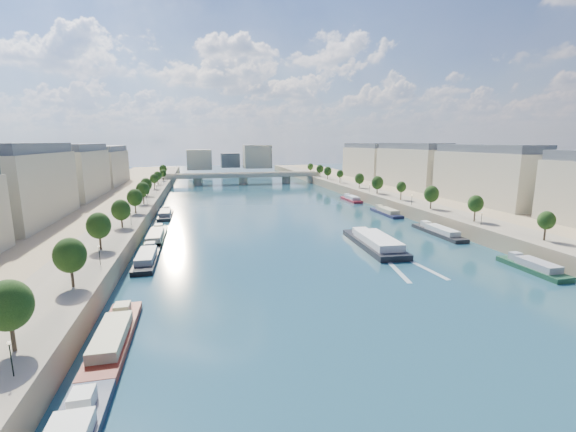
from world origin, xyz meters
TOP-DOWN VIEW (x-y plane):
  - ground at (0.00, 100.00)m, footprint 700.00×700.00m
  - quay_left at (-72.00, 100.00)m, footprint 44.00×520.00m
  - quay_right at (72.00, 100.00)m, footprint 44.00×520.00m
  - pave_left at (-57.00, 100.00)m, footprint 14.00×520.00m
  - pave_right at (57.00, 100.00)m, footprint 14.00×520.00m
  - trees_left at (-55.00, 102.00)m, footprint 4.80×268.80m
  - trees_right at (55.00, 110.00)m, footprint 4.80×268.80m
  - lamps_left at (-52.50, 90.00)m, footprint 0.36×200.36m
  - lamps_right at (52.50, 105.00)m, footprint 0.36×200.36m
  - buildings_left at (-85.00, 112.00)m, footprint 16.00×226.00m
  - buildings_right at (85.00, 112.00)m, footprint 16.00×226.00m
  - skyline at (3.19, 319.52)m, footprint 79.00×42.00m
  - bridge at (0.00, 224.48)m, footprint 112.00×12.00m
  - tour_barge at (17.99, 46.73)m, footprint 10.84×31.84m
  - wake at (17.99, 30.22)m, footprint 10.75×26.02m
  - moored_barges_left at (-45.50, 43.09)m, footprint 5.00×151.10m
  - moored_barges_right at (45.50, 55.72)m, footprint 5.00×165.91m

SIDE VIEW (x-z plane):
  - ground at x=0.00m, z-range 0.00..0.00m
  - wake at x=17.99m, z-range 0.00..0.04m
  - moored_barges_left at x=-45.50m, z-range -0.96..2.64m
  - moored_barges_right at x=45.50m, z-range -0.96..2.64m
  - tour_barge at x=17.99m, z-range -0.88..3.38m
  - quay_left at x=-72.00m, z-range 0.00..5.00m
  - quay_right at x=72.00m, z-range 0.00..5.00m
  - pave_left at x=-57.00m, z-range 5.00..5.10m
  - pave_right at x=57.00m, z-range 5.00..5.10m
  - bridge at x=0.00m, z-range 1.01..9.16m
  - lamps_left at x=-52.50m, z-range 5.64..9.92m
  - lamps_right at x=52.50m, z-range 5.64..9.92m
  - trees_left at x=-55.00m, z-range 6.35..14.61m
  - trees_right at x=55.00m, z-range 6.35..14.61m
  - skyline at x=3.19m, z-range 3.66..25.66m
  - buildings_left at x=-85.00m, z-range 4.85..28.05m
  - buildings_right at x=85.00m, z-range 4.85..28.05m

